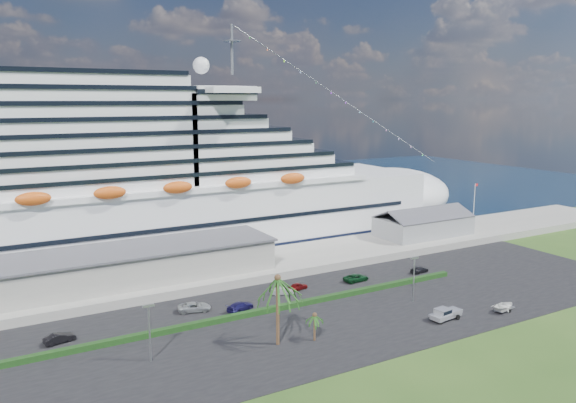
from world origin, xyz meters
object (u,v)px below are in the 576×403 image
cruise_ship (106,187)px  boat_trailer (505,306)px  parked_car_3 (240,306)px  pickup_truck (446,313)px

cruise_ship → boat_trailer: bearing=-52.6°
parked_car_3 → pickup_truck: (27.85, -20.52, 0.36)m
pickup_truck → boat_trailer: bearing=-11.2°
parked_car_3 → pickup_truck: bearing=-146.6°
cruise_ship → pickup_truck: 78.26m
parked_car_3 → pickup_truck: size_ratio=0.88×
parked_car_3 → boat_trailer: 45.55m
pickup_truck → boat_trailer: size_ratio=1.10×
parked_car_3 → cruise_ship: bearing=-4.8°
parked_car_3 → pickup_truck: 34.59m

